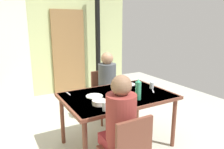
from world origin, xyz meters
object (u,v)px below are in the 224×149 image
object	(u,v)px
chair_far_diner	(104,92)
water_bottle_green_near	(138,90)
serving_bowl_center	(99,102)
dining_table	(117,99)
person_far_diner	(108,78)
person_near_diner	(120,118)

from	to	relation	value
chair_far_diner	water_bottle_green_near	bearing A→B (deg)	85.14
serving_bowl_center	water_bottle_green_near	bearing A→B (deg)	-9.69
dining_table	serving_bowl_center	xyz separation A→B (m)	(-0.37, -0.19, 0.10)
serving_bowl_center	chair_far_diner	bearing A→B (deg)	59.93
dining_table	water_bottle_green_near	size ratio (longest dim) A/B	5.44
dining_table	person_far_diner	size ratio (longest dim) A/B	1.88
chair_far_diner	person_far_diner	distance (m)	0.31
person_near_diner	serving_bowl_center	size ratio (longest dim) A/B	4.53
serving_bowl_center	person_far_diner	bearing A→B (deg)	56.31
dining_table	person_near_diner	size ratio (longest dim) A/B	1.88
dining_table	chair_far_diner	size ratio (longest dim) A/B	1.67
dining_table	serving_bowl_center	distance (m)	0.43
dining_table	serving_bowl_center	bearing A→B (deg)	-152.29
chair_far_diner	person_near_diner	xyz separation A→B (m)	(-0.62, -1.55, 0.28)
chair_far_diner	person_far_diner	bearing A→B (deg)	90.00
dining_table	water_bottle_green_near	world-z (taller)	water_bottle_green_near
dining_table	water_bottle_green_near	bearing A→B (deg)	-64.46
water_bottle_green_near	serving_bowl_center	size ratio (longest dim) A/B	1.57
dining_table	person_far_diner	bearing A→B (deg)	71.97
chair_far_diner	water_bottle_green_near	distance (m)	1.18
serving_bowl_center	person_near_diner	bearing A→B (deg)	-92.51
person_far_diner	serving_bowl_center	xyz separation A→B (m)	(-0.60, -0.90, -0.01)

